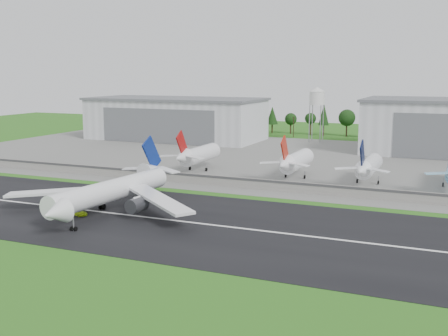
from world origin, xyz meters
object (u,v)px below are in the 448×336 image
at_px(ground_vehicle, 79,213).
at_px(parked_jet_red_b, 294,161).
at_px(main_airliner, 110,196).
at_px(parked_jet_navy, 368,167).
at_px(parked_jet_red_a, 196,155).

distance_m(ground_vehicle, parked_jet_red_b, 81.49).
xyz_separation_m(main_airliner, ground_vehicle, (-6.49, -5.01, -4.05)).
height_order(main_airliner, parked_jet_navy, main_airliner).
height_order(ground_vehicle, parked_jet_red_a, parked_jet_red_a).
xyz_separation_m(ground_vehicle, parked_jet_navy, (63.11, 72.00, 5.29)).
distance_m(main_airliner, parked_jet_navy, 87.72).
bearing_deg(ground_vehicle, parked_jet_navy, -25.59).
bearing_deg(parked_jet_red_a, parked_jet_navy, -0.03).
bearing_deg(parked_jet_red_b, parked_jet_navy, -0.07).
bearing_deg(parked_jet_navy, parked_jet_red_a, 179.97).
height_order(ground_vehicle, parked_jet_red_b, parked_jet_red_b).
relative_size(ground_vehicle, parked_jet_red_a, 0.17).
distance_m(parked_jet_red_a, parked_jet_red_b, 38.42).
bearing_deg(ground_vehicle, parked_jet_red_a, 16.21).
bearing_deg(parked_jet_red_a, ground_vehicle, -89.43).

